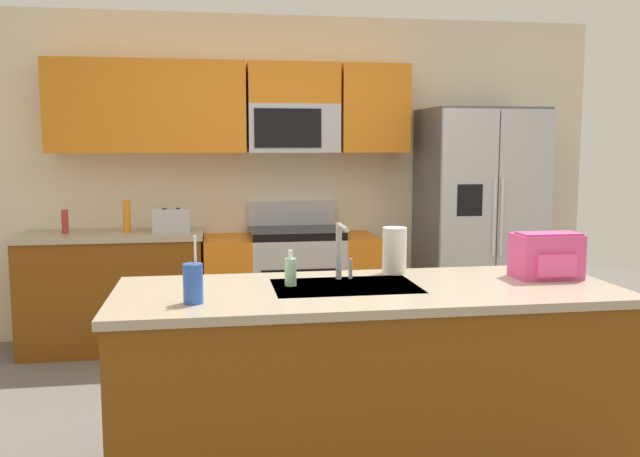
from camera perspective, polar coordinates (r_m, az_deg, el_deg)
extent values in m
plane|color=#66605B|center=(3.87, 1.09, -16.75)|extent=(9.00, 9.00, 0.00)
cube|color=beige|center=(5.68, -2.76, 4.40)|extent=(5.20, 0.10, 2.60)
cube|color=orange|center=(5.50, -18.49, 9.70)|extent=(0.70, 0.32, 0.70)
cube|color=orange|center=(5.43, -10.57, 9.98)|extent=(0.79, 0.32, 0.70)
cube|color=orange|center=(5.59, 4.48, 9.99)|extent=(0.55, 0.32, 0.70)
cube|color=#B7BABF|center=(5.47, -2.28, 8.39)|extent=(0.72, 0.32, 0.38)
cube|color=black|center=(5.29, -2.71, 8.44)|extent=(0.52, 0.01, 0.30)
cube|color=orange|center=(5.48, -2.29, 12.05)|extent=(0.72, 0.32, 0.32)
cube|color=brown|center=(5.46, -16.92, -5.23)|extent=(1.33, 0.60, 0.86)
cube|color=tan|center=(5.38, -17.10, -0.54)|extent=(1.36, 0.63, 0.04)
cube|color=#B7BABF|center=(5.45, -2.03, -5.05)|extent=(0.72, 0.60, 0.84)
cube|color=black|center=(5.15, -1.61, -5.43)|extent=(0.60, 0.01, 0.36)
cube|color=black|center=(5.37, -2.05, -0.35)|extent=(0.72, 0.60, 0.06)
cube|color=#B7BABF|center=(5.62, -2.40, 1.31)|extent=(0.72, 0.06, 0.20)
cube|color=orange|center=(5.41, -7.74, -5.20)|extent=(0.36, 0.60, 0.84)
cube|color=orange|center=(5.53, 3.13, -4.87)|extent=(0.28, 0.60, 0.84)
cube|color=#4C4F54|center=(5.69, 13.09, 0.45)|extent=(0.90, 0.70, 1.85)
cube|color=#B7BABF|center=(5.27, 12.34, -0.05)|extent=(0.44, 0.04, 1.81)
cube|color=#B7BABF|center=(5.45, 16.75, 0.05)|extent=(0.44, 0.04, 1.81)
cylinder|color=silver|center=(5.31, 14.44, 0.94)|extent=(0.02, 0.02, 0.60)
cylinder|color=silver|center=(5.33, 15.04, 0.95)|extent=(0.02, 0.02, 0.60)
cube|color=black|center=(5.23, 12.49, 2.34)|extent=(0.20, 0.00, 0.24)
cube|color=brown|center=(3.32, 4.02, -12.92)|extent=(2.31, 0.84, 0.86)
cube|color=tan|center=(3.19, 4.09, -5.31)|extent=(2.35, 0.88, 0.04)
cube|color=#B7BABF|center=(3.22, 2.14, -5.10)|extent=(0.68, 0.44, 0.03)
cube|color=#B7BABF|center=(5.27, -12.38, 0.67)|extent=(0.28, 0.16, 0.18)
cube|color=black|center=(5.27, -12.95, 1.61)|extent=(0.03, 0.11, 0.01)
cube|color=black|center=(5.26, -11.87, 1.63)|extent=(0.03, 0.11, 0.01)
cylinder|color=#B2332D|center=(5.42, -20.66, 0.55)|extent=(0.05, 0.05, 0.18)
cylinder|color=orange|center=(5.35, -15.94, 1.00)|extent=(0.06, 0.06, 0.24)
cylinder|color=#B7BABF|center=(3.35, 1.58, -1.91)|extent=(0.03, 0.03, 0.28)
cylinder|color=#B7BABF|center=(3.24, 1.92, 0.09)|extent=(0.02, 0.20, 0.02)
cylinder|color=#B7BABF|center=(3.38, 2.58, -3.39)|extent=(0.02, 0.02, 0.10)
cylinder|color=blue|center=(2.90, -10.63, -4.57)|extent=(0.08, 0.08, 0.17)
cylinder|color=white|center=(2.87, -10.45, -1.95)|extent=(0.01, 0.03, 0.14)
cylinder|color=#A5D8B2|center=(3.21, -2.49, -3.69)|extent=(0.06, 0.06, 0.13)
cylinder|color=white|center=(3.19, -2.50, -2.19)|extent=(0.02, 0.02, 0.04)
cylinder|color=white|center=(3.52, 6.28, -1.85)|extent=(0.12, 0.12, 0.24)
cube|color=#EA4C93|center=(3.57, 18.47, -2.20)|extent=(0.32, 0.20, 0.22)
cube|color=#C7417D|center=(3.54, 18.69, -0.57)|extent=(0.30, 0.14, 0.03)
cube|color=#FF54A2|center=(3.49, 19.25, -2.95)|extent=(0.20, 0.03, 0.11)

